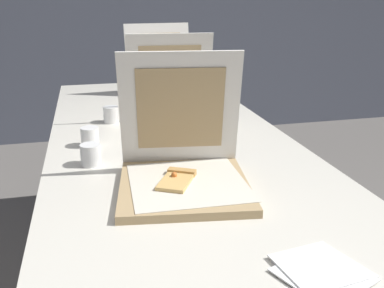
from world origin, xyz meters
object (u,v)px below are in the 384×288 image
at_px(pizza_box_back, 167,89).
at_px(napkin_pile, 321,270).
at_px(pizza_box_front, 183,168).
at_px(pizza_box_middle, 174,115).
at_px(cup_white_far, 111,115).
at_px(table, 175,157).
at_px(cup_white_near_center, 91,155).
at_px(cup_white_mid, 90,137).

relative_size(pizza_box_back, napkin_pile, 2.10).
bearing_deg(pizza_box_back, pizza_box_front, -103.51).
bearing_deg(pizza_box_back, pizza_box_middle, -102.90).
height_order(pizza_box_back, cup_white_far, pizza_box_back).
height_order(table, cup_white_far, cup_white_far).
xyz_separation_m(pizza_box_middle, cup_white_far, (-0.23, 0.15, -0.02)).
bearing_deg(table, pizza_box_middle, 79.28).
xyz_separation_m(pizza_box_front, pizza_box_back, (0.15, 1.04, 0.00)).
bearing_deg(cup_white_far, napkin_pile, -74.10).
height_order(cup_white_near_center, cup_white_mid, same).
xyz_separation_m(pizza_box_back, cup_white_near_center, (-0.39, -0.82, -0.02)).
xyz_separation_m(table, pizza_box_middle, (0.04, 0.19, 0.10)).
bearing_deg(cup_white_near_center, pizza_box_front, -42.06).
xyz_separation_m(table, napkin_pile, (0.12, -0.79, 0.05)).
distance_m(pizza_box_middle, pizza_box_back, 0.51).
distance_m(pizza_box_back, cup_white_far, 0.47).
height_order(cup_white_far, cup_white_mid, same).
height_order(table, cup_white_mid, cup_white_mid).
height_order(pizza_box_back, cup_white_near_center, pizza_box_back).
bearing_deg(pizza_box_back, cup_white_mid, -126.83).
height_order(table, pizza_box_front, pizza_box_front).
bearing_deg(pizza_box_front, napkin_pile, -61.05).
height_order(pizza_box_middle, cup_white_near_center, pizza_box_middle).
bearing_deg(cup_white_near_center, pizza_box_middle, 44.17).
xyz_separation_m(table, cup_white_far, (-0.20, 0.34, 0.08)).
bearing_deg(cup_white_near_center, table, 23.52).
relative_size(cup_white_mid, napkin_pile, 0.33).
bearing_deg(pizza_box_front, cup_white_near_center, 146.14).
distance_m(pizza_box_front, pizza_box_back, 1.05).
xyz_separation_m(pizza_box_back, cup_white_mid, (-0.39, -0.64, -0.02)).
bearing_deg(cup_white_far, cup_white_mid, -107.75).
bearing_deg(pizza_box_front, table, 90.64).
xyz_separation_m(cup_white_far, cup_white_near_center, (-0.09, -0.46, 0.00)).
distance_m(table, pizza_box_back, 0.71).
xyz_separation_m(pizza_box_middle, cup_white_mid, (-0.32, -0.13, -0.02)).
relative_size(pizza_box_front, napkin_pile, 1.94).
height_order(table, pizza_box_middle, pizza_box_middle).
relative_size(pizza_box_middle, cup_white_near_center, 5.52).
relative_size(cup_white_far, cup_white_near_center, 1.00).
bearing_deg(pizza_box_back, table, -103.78).
height_order(pizza_box_middle, cup_white_mid, pizza_box_middle).
bearing_deg(table, cup_white_far, 120.51).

